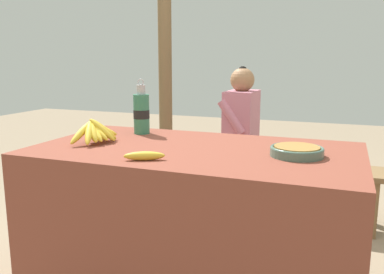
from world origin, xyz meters
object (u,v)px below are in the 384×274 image
object	(u,v)px
water_bottle	(141,113)
seated_vendor	(235,132)
banana_bunch_ripe	(96,131)
wooden_bench	(282,173)
loose_banana_front	(144,156)
serving_bowl	(297,151)
support_post_near	(165,29)
banana_bunch_green	(345,161)

from	to	relation	value
water_bottle	seated_vendor	bearing A→B (deg)	70.90
banana_bunch_ripe	wooden_bench	world-z (taller)	banana_bunch_ripe
loose_banana_front	serving_bowl	bearing A→B (deg)	27.00
wooden_bench	support_post_near	xyz separation A→B (m)	(-1.03, 0.25, 1.04)
banana_bunch_ripe	support_post_near	xyz separation A→B (m)	(-0.29, 1.45, 0.58)
seated_vendor	water_bottle	bearing A→B (deg)	70.80
serving_bowl	loose_banana_front	size ratio (longest dim) A/B	1.34
loose_banana_front	water_bottle	bearing A→B (deg)	118.62
seated_vendor	support_post_near	world-z (taller)	support_post_near
banana_bunch_green	support_post_near	size ratio (longest dim) A/B	0.09
loose_banana_front	banana_bunch_green	size ratio (longest dim) A/B	0.65
water_bottle	seated_vendor	xyz separation A→B (m)	(0.30, 0.87, -0.23)
wooden_bench	banana_bunch_green	distance (m)	0.43
wooden_bench	seated_vendor	world-z (taller)	seated_vendor
water_bottle	banana_bunch_green	xyz separation A→B (m)	(1.06, 0.90, -0.39)
seated_vendor	support_post_near	xyz separation A→B (m)	(-0.68, 0.28, 0.76)
wooden_bench	banana_bunch_ripe	bearing A→B (deg)	-121.49
wooden_bench	support_post_near	bearing A→B (deg)	166.50
wooden_bench	support_post_near	world-z (taller)	support_post_near
water_bottle	loose_banana_front	size ratio (longest dim) A/B	1.80
support_post_near	banana_bunch_green	bearing A→B (deg)	-9.79
wooden_bench	seated_vendor	distance (m)	0.45
support_post_near	banana_bunch_ripe	bearing A→B (deg)	-78.81
banana_bunch_ripe	water_bottle	xyz separation A→B (m)	(0.09, 0.30, 0.06)
wooden_bench	seated_vendor	size ratio (longest dim) A/B	1.28
seated_vendor	serving_bowl	bearing A→B (deg)	116.48
serving_bowl	water_bottle	distance (m)	0.90
loose_banana_front	wooden_bench	distance (m)	1.54
serving_bowl	water_bottle	size ratio (longest dim) A/B	0.74
serving_bowl	banana_bunch_green	world-z (taller)	serving_bowl
banana_bunch_green	seated_vendor	bearing A→B (deg)	-177.71
serving_bowl	loose_banana_front	world-z (taller)	serving_bowl
water_bottle	banana_bunch_green	size ratio (longest dim) A/B	1.17
serving_bowl	support_post_near	xyz separation A→B (m)	(-1.24, 1.39, 0.62)
banana_bunch_ripe	seated_vendor	bearing A→B (deg)	71.52
banana_bunch_ripe	seated_vendor	world-z (taller)	seated_vendor
loose_banana_front	banana_bunch_ripe	bearing A→B (deg)	148.79
water_bottle	serving_bowl	bearing A→B (deg)	-15.93
banana_bunch_ripe	seated_vendor	xyz separation A→B (m)	(0.39, 1.17, -0.18)
water_bottle	loose_banana_front	xyz separation A→B (m)	(0.29, -0.53, -0.10)
seated_vendor	banana_bunch_green	xyz separation A→B (m)	(0.76, 0.03, -0.16)
serving_bowl	seated_vendor	bearing A→B (deg)	116.58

